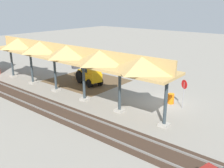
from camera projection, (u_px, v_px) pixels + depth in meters
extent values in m
plane|color=gray|center=(163.00, 103.00, 22.22)|extent=(120.00, 120.00, 0.00)
cube|color=brown|center=(87.00, 81.00, 28.71)|extent=(8.15, 7.00, 0.01)
cube|color=#9E998E|center=(164.00, 125.00, 18.01)|extent=(0.70, 0.70, 0.20)
cylinder|color=#2D383D|center=(165.00, 103.00, 17.49)|extent=(0.24, 0.24, 3.60)
cube|color=#9E998E|center=(119.00, 110.00, 20.46)|extent=(0.70, 0.70, 0.20)
cylinder|color=#2D383D|center=(120.00, 91.00, 19.94)|extent=(0.24, 0.24, 3.60)
cube|color=#9E998E|center=(85.00, 99.00, 22.90)|extent=(0.70, 0.70, 0.20)
cylinder|color=#2D383D|center=(84.00, 81.00, 22.39)|extent=(0.24, 0.24, 3.60)
cube|color=#9E998E|center=(56.00, 90.00, 25.35)|extent=(0.70, 0.70, 0.20)
cylinder|color=#2D383D|center=(55.00, 74.00, 24.83)|extent=(0.24, 0.24, 3.60)
cube|color=#9E998E|center=(33.00, 82.00, 27.80)|extent=(0.70, 0.70, 0.20)
cylinder|color=#2D383D|center=(32.00, 68.00, 27.28)|extent=(0.24, 0.24, 3.60)
cube|color=#9E998E|center=(14.00, 76.00, 30.25)|extent=(0.70, 0.70, 0.20)
cylinder|color=#2D383D|center=(12.00, 62.00, 29.73)|extent=(0.24, 0.24, 3.60)
cube|color=tan|center=(68.00, 58.00, 23.03)|extent=(21.50, 3.20, 0.20)
cube|color=tan|center=(67.00, 51.00, 22.84)|extent=(21.50, 0.20, 1.10)
pyramid|color=tan|center=(142.00, 63.00, 17.94)|extent=(3.65, 3.20, 1.10)
pyramid|color=tan|center=(100.00, 56.00, 20.39)|extent=(3.65, 3.20, 1.10)
pyramid|color=tan|center=(67.00, 51.00, 22.84)|extent=(3.65, 3.20, 1.10)
pyramid|color=tan|center=(41.00, 46.00, 25.28)|extent=(3.65, 3.20, 1.10)
pyramid|color=tan|center=(19.00, 43.00, 27.73)|extent=(3.65, 3.20, 1.10)
cube|color=slate|center=(119.00, 129.00, 17.50)|extent=(60.00, 0.08, 0.15)
cube|color=slate|center=(106.00, 137.00, 16.44)|extent=(60.00, 0.08, 0.15)
cube|color=#38281E|center=(113.00, 133.00, 16.99)|extent=(60.00, 2.58, 0.03)
cylinder|color=gray|center=(183.00, 95.00, 20.81)|extent=(0.06, 0.06, 2.30)
cylinder|color=red|center=(184.00, 84.00, 20.52)|extent=(0.66, 0.42, 0.76)
cube|color=orange|center=(90.00, 75.00, 27.34)|extent=(3.44, 2.14, 0.90)
cube|color=#1E262D|center=(88.00, 65.00, 27.15)|extent=(1.57, 1.49, 1.40)
cube|color=orange|center=(94.00, 71.00, 26.32)|extent=(1.41, 1.37, 0.50)
cylinder|color=black|center=(91.00, 75.00, 28.56)|extent=(1.43, 0.68, 1.40)
cylinder|color=black|center=(80.00, 77.00, 27.79)|extent=(1.43, 0.68, 1.40)
cylinder|color=black|center=(100.00, 81.00, 26.99)|extent=(0.95, 0.54, 0.90)
cylinder|color=black|center=(89.00, 83.00, 26.29)|extent=(0.95, 0.54, 0.90)
cylinder|color=orange|center=(80.00, 62.00, 28.62)|extent=(1.07, 0.47, 1.41)
cylinder|color=orange|center=(77.00, 61.00, 29.33)|extent=(0.99, 0.43, 1.54)
cube|color=#47474C|center=(76.00, 67.00, 29.89)|extent=(0.80, 0.94, 0.40)
cone|color=brown|center=(84.00, 78.00, 29.79)|extent=(6.01, 6.01, 2.01)
cylinder|color=orange|center=(171.00, 99.00, 22.04)|extent=(0.56, 0.56, 0.90)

